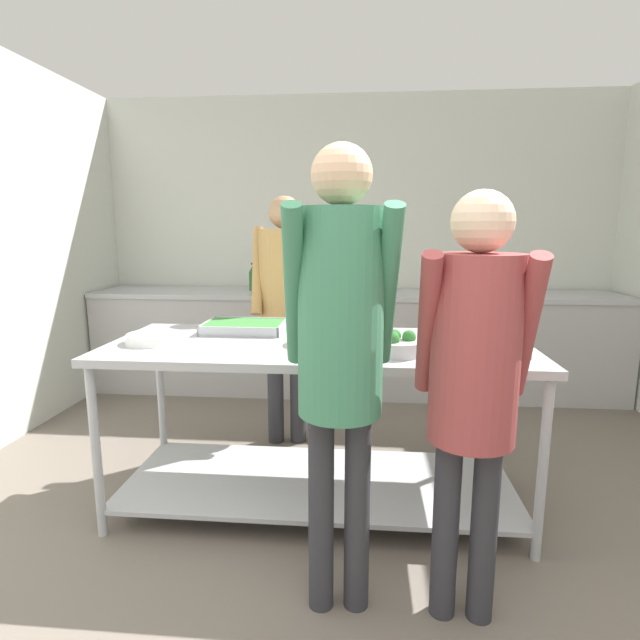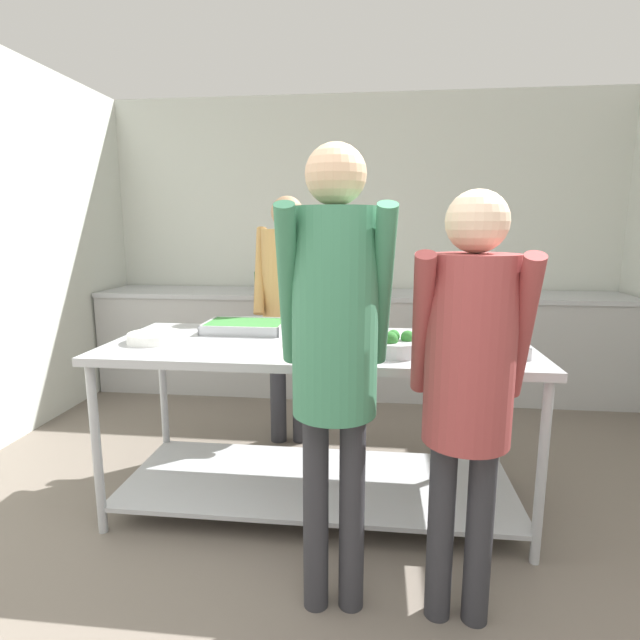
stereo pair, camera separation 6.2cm
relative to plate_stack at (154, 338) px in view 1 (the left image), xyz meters
The scene contains 12 objects.
wall_rear 2.59m from the plate_stack, 67.74° to the left, with size 4.77×0.06×2.65m.
back_counter 2.27m from the plate_stack, 64.12° to the left, with size 4.61×0.65×0.90m.
serving_counter 0.90m from the plate_stack, ahead, with size 2.13×0.86×0.89m.
plate_stack is the anchor object (origin of this frame).
serving_tray_vegetables 0.51m from the plate_stack, 38.58° to the left, with size 0.45×0.32×0.05m.
sauce_pan 0.86m from the plate_stack, ahead, with size 0.41×0.27×0.09m.
broccoli_bowl 1.23m from the plate_stack, ahead, with size 0.25×0.25×0.12m.
serving_tray_roast 1.60m from the plate_stack, ahead, with size 0.43×0.29×0.05m.
guest_serving_left 1.60m from the plate_stack, 24.83° to the right, with size 0.42×0.33×1.59m.
guest_serving_right 1.20m from the plate_stack, 33.93° to the right, with size 0.42×0.36×1.75m.
cook_behind_counter 1.02m from the plate_stack, 57.14° to the left, with size 0.46×0.36×1.67m.
water_bottle 2.04m from the plate_stack, 88.32° to the left, with size 0.07×0.07×0.25m.
Camera 1 is at (0.10, -0.94, 1.46)m, focal length 28.00 mm.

